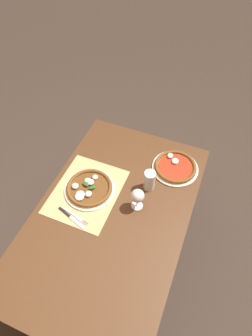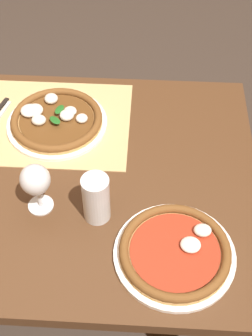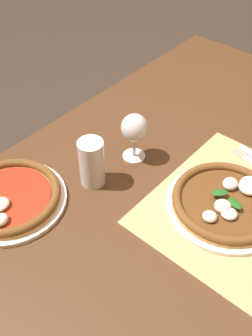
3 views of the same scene
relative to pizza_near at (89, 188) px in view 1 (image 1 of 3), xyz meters
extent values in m
plane|color=#382D26|center=(0.10, 0.20, -0.76)|extent=(24.00, 24.00, 0.00)
cube|color=#4C301C|center=(0.10, 0.20, -0.04)|extent=(1.43, 0.89, 0.04)
cube|color=#4C301C|center=(-0.55, -0.19, -0.41)|extent=(0.07, 0.07, 0.70)
cube|color=#4C301C|center=(0.76, -0.19, -0.41)|extent=(0.07, 0.07, 0.70)
cube|color=#4C301C|center=(-0.55, 0.58, -0.41)|extent=(0.07, 0.07, 0.70)
cube|color=tan|center=(0.02, -0.01, -0.02)|extent=(0.49, 0.40, 0.00)
cylinder|color=white|center=(0.00, 0.00, -0.01)|extent=(0.32, 0.32, 0.01)
cylinder|color=tan|center=(0.00, 0.00, 0.00)|extent=(0.29, 0.29, 0.01)
torus|color=brown|center=(0.00, 0.00, 0.01)|extent=(0.29, 0.29, 0.02)
cylinder|color=brown|center=(0.00, 0.00, 0.00)|extent=(0.23, 0.23, 0.00)
ellipsoid|color=silver|center=(0.07, -0.02, 0.02)|extent=(0.05, 0.06, 0.03)
ellipsoid|color=silver|center=(-0.04, -0.03, 0.01)|extent=(0.04, 0.04, 0.02)
ellipsoid|color=silver|center=(0.08, -0.02, 0.02)|extent=(0.06, 0.06, 0.03)
ellipsoid|color=silver|center=(-0.08, 0.00, 0.01)|extent=(0.04, 0.04, 0.02)
ellipsoid|color=silver|center=(0.03, -0.08, 0.02)|extent=(0.04, 0.04, 0.03)
ellipsoid|color=silver|center=(0.05, 0.02, 0.02)|extent=(0.05, 0.04, 0.03)
ellipsoid|color=silver|center=(-0.03, 0.00, 0.02)|extent=(0.05, 0.04, 0.03)
ellipsoid|color=#1E5B1E|center=(0.00, 0.02, 0.02)|extent=(0.05, 0.05, 0.00)
ellipsoid|color=#1E5B1E|center=(-0.01, -0.02, 0.02)|extent=(0.04, 0.05, 0.00)
cylinder|color=white|center=(-0.37, 0.45, -0.02)|extent=(0.31, 0.31, 0.01)
cylinder|color=tan|center=(-0.37, 0.45, -0.01)|extent=(0.28, 0.28, 0.01)
torus|color=brown|center=(-0.37, 0.45, 0.00)|extent=(0.28, 0.28, 0.02)
cylinder|color=maroon|center=(-0.37, 0.45, 0.00)|extent=(0.23, 0.23, 0.00)
ellipsoid|color=silver|center=(-0.41, 0.44, 0.01)|extent=(0.05, 0.05, 0.02)
ellipsoid|color=silver|center=(-0.44, 0.40, 0.01)|extent=(0.05, 0.04, 0.03)
cylinder|color=silver|center=(-0.01, 0.32, -0.02)|extent=(0.07, 0.07, 0.00)
cylinder|color=silver|center=(-0.01, 0.32, 0.01)|extent=(0.01, 0.01, 0.06)
ellipsoid|color=silver|center=(-0.01, 0.32, 0.09)|extent=(0.08, 0.08, 0.08)
ellipsoid|color=#C17019|center=(-0.01, 0.32, 0.08)|extent=(0.07, 0.07, 0.05)
cylinder|color=silver|center=(-0.16, 0.34, 0.05)|extent=(0.07, 0.07, 0.15)
cylinder|color=black|center=(-0.16, 0.34, 0.03)|extent=(0.07, 0.07, 0.12)
cylinder|color=silver|center=(-0.16, 0.34, 0.10)|extent=(0.07, 0.07, 0.02)
cube|color=#B7B7BC|center=(0.19, -0.04, -0.02)|extent=(0.04, 0.11, 0.00)
cube|color=#B7B7BC|center=(0.20, 0.04, -0.02)|extent=(0.03, 0.05, 0.00)
cylinder|color=#B7B7BC|center=(0.22, 0.08, -0.02)|extent=(0.01, 0.04, 0.00)
cylinder|color=#B7B7BC|center=(0.22, 0.08, -0.02)|extent=(0.01, 0.04, 0.00)
cylinder|color=#B7B7BC|center=(0.21, 0.08, -0.02)|extent=(0.01, 0.04, 0.00)
cylinder|color=#B7B7BC|center=(0.21, 0.08, -0.02)|extent=(0.01, 0.04, 0.00)
cube|color=black|center=(0.20, -0.07, -0.02)|extent=(0.04, 0.09, 0.01)
cube|color=#B7B7BC|center=(0.23, 0.04, -0.02)|extent=(0.05, 0.12, 0.00)
camera|label=1|loc=(0.82, 0.58, 1.46)|focal=30.00mm
camera|label=2|loc=(-0.28, 1.07, 1.01)|focal=50.00mm
camera|label=3|loc=(-0.70, -0.25, 0.79)|focal=42.00mm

